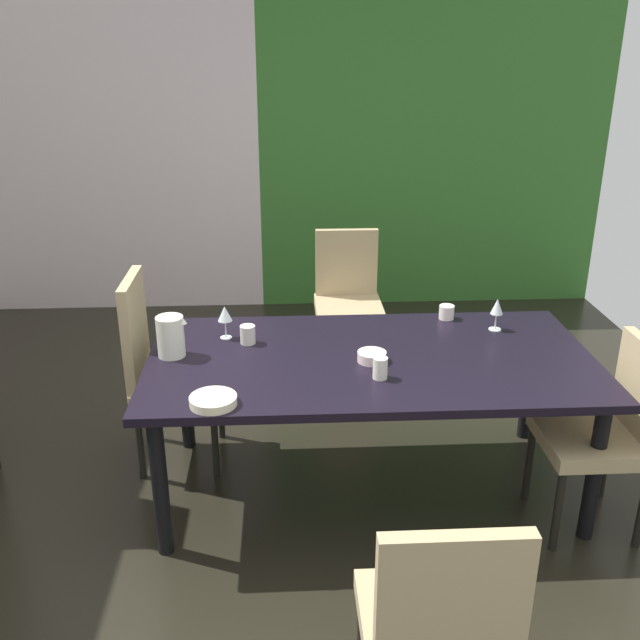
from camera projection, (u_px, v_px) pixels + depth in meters
ground_plane at (292, 518)px, 3.39m from camera, size 5.21×6.00×0.02m
back_panel_interior at (103, 137)px, 5.54m from camera, size 2.41×0.10×2.79m
garden_window_panel at (434, 135)px, 5.67m from camera, size 2.80×0.10×2.79m
dining_table at (370, 369)px, 3.38m from camera, size 2.10×1.08×0.73m
chair_left_far at (160, 365)px, 3.67m from camera, size 0.45×0.44×1.03m
chair_head_near at (439, 625)px, 2.09m from camera, size 0.44×0.44×0.94m
chair_head_far at (348, 294)px, 4.77m from camera, size 0.44×0.45×0.93m
chair_right_near at (609, 426)px, 3.18m from camera, size 0.44×0.44×0.90m
wine_glass_center at (497, 308)px, 3.61m from camera, size 0.07×0.07×0.17m
wine_glass_south at (225, 315)px, 3.51m from camera, size 0.07×0.07×0.17m
serving_bowl_west at (372, 357)px, 3.29m from camera, size 0.13×0.13×0.05m
serving_bowl_corner at (213, 401)px, 2.91m from camera, size 0.20×0.20×0.04m
cup_left at (248, 335)px, 3.48m from camera, size 0.07×0.07×0.09m
cup_north at (447, 312)px, 3.79m from camera, size 0.08×0.08×0.07m
cup_near_window at (380, 368)px, 3.12m from camera, size 0.07×0.07×0.10m
pitcher_rear at (171, 336)px, 3.32m from camera, size 0.14×0.13×0.20m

